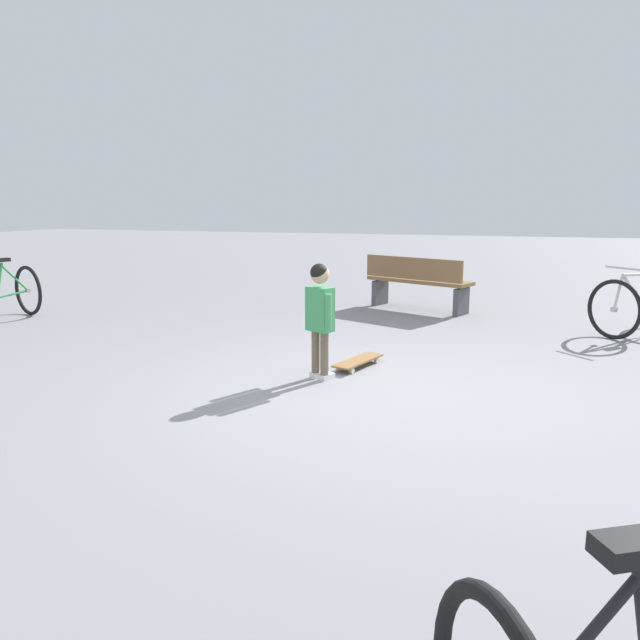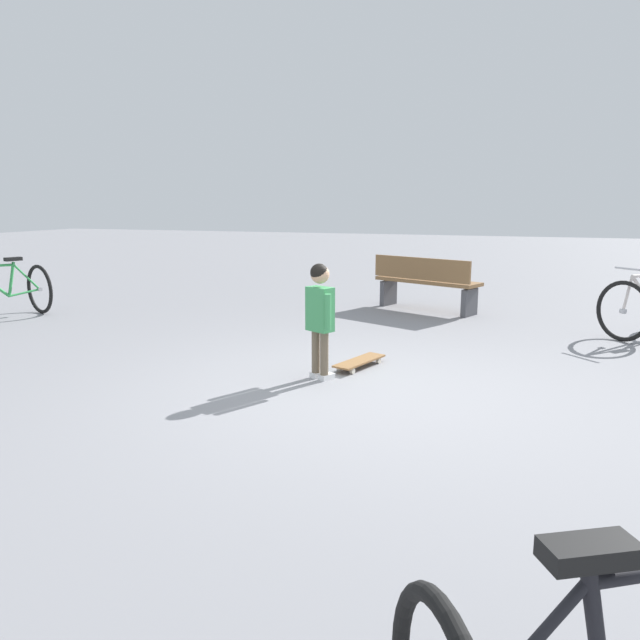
{
  "view_description": "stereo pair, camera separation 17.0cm",
  "coord_description": "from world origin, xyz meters",
  "px_view_note": "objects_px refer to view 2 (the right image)",
  "views": [
    {
      "loc": [
        4.77,
        1.11,
        1.6
      ],
      "look_at": [
        -0.27,
        -0.48,
        0.55
      ],
      "focal_mm": 33.63,
      "sensor_mm": 36.0,
      "label": 1
    },
    {
      "loc": [
        4.72,
        1.27,
        1.6
      ],
      "look_at": [
        -0.27,
        -0.48,
        0.55
      ],
      "focal_mm": 33.63,
      "sensor_mm": 36.0,
      "label": 2
    }
  ],
  "objects_px": {
    "bicycle_mid": "(3,292)",
    "street_bench": "(425,282)",
    "child_person": "(320,308)",
    "skateboard": "(359,361)"
  },
  "relations": [
    {
      "from": "skateboard",
      "to": "bicycle_mid",
      "type": "height_order",
      "value": "bicycle_mid"
    },
    {
      "from": "child_person",
      "to": "bicycle_mid",
      "type": "distance_m",
      "value": 5.25
    },
    {
      "from": "street_bench",
      "to": "bicycle_mid",
      "type": "bearing_deg",
      "value": -64.73
    },
    {
      "from": "bicycle_mid",
      "to": "street_bench",
      "type": "relative_size",
      "value": 0.76
    },
    {
      "from": "bicycle_mid",
      "to": "street_bench",
      "type": "distance_m",
      "value": 5.97
    },
    {
      "from": "child_person",
      "to": "bicycle_mid",
      "type": "bearing_deg",
      "value": -104.07
    },
    {
      "from": "child_person",
      "to": "bicycle_mid",
      "type": "height_order",
      "value": "child_person"
    },
    {
      "from": "skateboard",
      "to": "bicycle_mid",
      "type": "bearing_deg",
      "value": -98.36
    },
    {
      "from": "bicycle_mid",
      "to": "street_bench",
      "type": "bearing_deg",
      "value": 115.27
    },
    {
      "from": "child_person",
      "to": "street_bench",
      "type": "height_order",
      "value": "child_person"
    }
  ]
}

